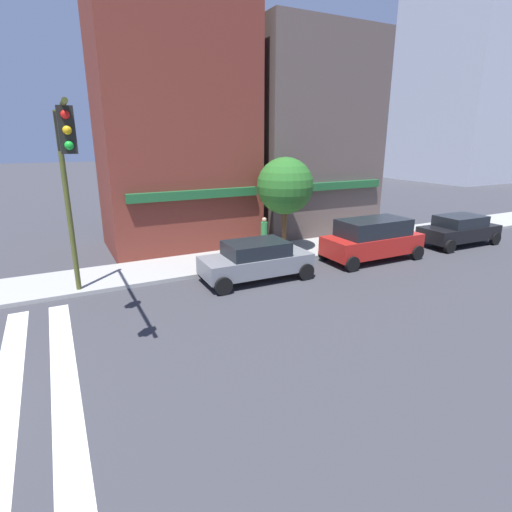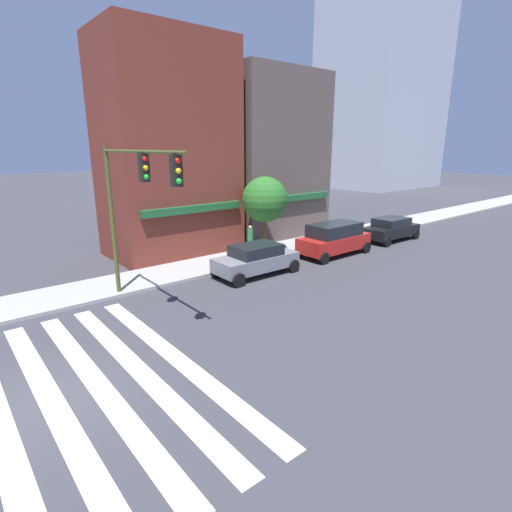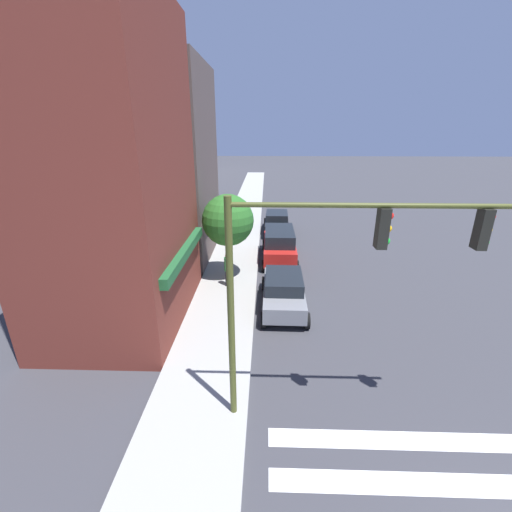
# 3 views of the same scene
# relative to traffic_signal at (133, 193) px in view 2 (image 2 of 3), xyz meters

# --- Properties ---
(ground_plane) EXTENTS (200.00, 200.00, 0.00)m
(ground_plane) POSITION_rel_traffic_signal_xyz_m (-4.29, -4.01, -4.69)
(ground_plane) COLOR #38383D
(sidewalk_left) EXTENTS (120.00, 3.00, 0.15)m
(sidewalk_left) POSITION_rel_traffic_signal_xyz_m (-4.29, 3.49, -4.62)
(sidewalk_left) COLOR #9E9E99
(sidewalk_left) RESTS_ON ground_plane
(crosswalk_stripes) EXTENTS (7.68, 10.80, 0.01)m
(crosswalk_stripes) POSITION_rel_traffic_signal_xyz_m (-4.29, -4.01, -4.69)
(crosswalk_stripes) COLOR silver
(crosswalk_stripes) RESTS_ON ground_plane
(storefront_row) EXTENTS (15.26, 5.30, 12.30)m
(storefront_row) POSITION_rel_traffic_signal_xyz_m (9.24, 7.48, 1.21)
(storefront_row) COLOR maroon
(storefront_row) RESTS_ON ground_plane
(tower_distant) EXTENTS (17.35, 13.43, 41.40)m
(tower_distant) POSITION_rel_traffic_signal_xyz_m (51.67, 24.70, 16.01)
(tower_distant) COLOR #B2B7C1
(tower_distant) RESTS_ON ground_plane
(traffic_signal) EXTENTS (0.32, 6.52, 6.37)m
(traffic_signal) POSITION_rel_traffic_signal_xyz_m (0.00, 0.00, 0.00)
(traffic_signal) COLOR #474C1E
(traffic_signal) RESTS_ON ground_plane
(sedan_grey) EXTENTS (4.43, 2.02, 1.59)m
(sedan_grey) POSITION_rel_traffic_signal_xyz_m (6.46, 0.69, -3.85)
(sedan_grey) COLOR slate
(sedan_grey) RESTS_ON ground_plane
(suv_red) EXTENTS (4.70, 2.12, 1.94)m
(suv_red) POSITION_rel_traffic_signal_xyz_m (12.53, 0.69, -3.66)
(suv_red) COLOR #B21E19
(suv_red) RESTS_ON ground_plane
(sedan_black) EXTENTS (4.44, 2.02, 1.59)m
(sedan_black) POSITION_rel_traffic_signal_xyz_m (18.58, 0.69, -3.85)
(sedan_black) COLOR black
(sedan_black) RESTS_ON ground_plane
(pedestrian_green_top) EXTENTS (0.32, 0.32, 1.77)m
(pedestrian_green_top) POSITION_rel_traffic_signal_xyz_m (8.31, 3.45, -3.62)
(pedestrian_green_top) COLOR #23232D
(pedestrian_green_top) RESTS_ON sidewalk_left
(street_tree) EXTENTS (2.68, 2.68, 4.52)m
(street_tree) POSITION_rel_traffic_signal_xyz_m (9.44, 3.49, -1.38)
(street_tree) COLOR brown
(street_tree) RESTS_ON sidewalk_left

